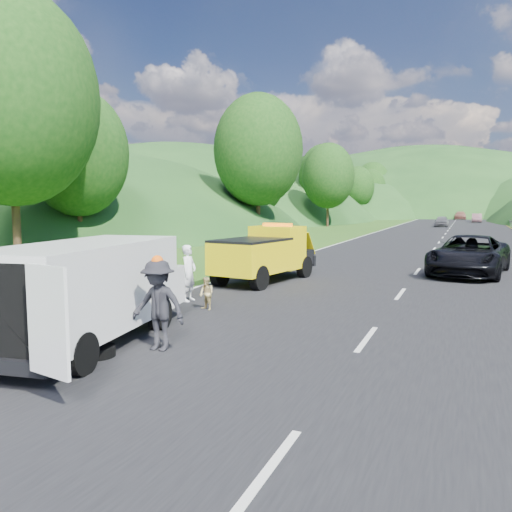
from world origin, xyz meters
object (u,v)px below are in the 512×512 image
at_px(suitcase, 116,288).
at_px(worker, 159,351).
at_px(spare_tire, 99,357).
at_px(tow_truck, 265,254).
at_px(woman, 189,302).
at_px(child, 207,310).
at_px(white_van, 89,288).
at_px(passing_suv, 468,275).

bearing_deg(suitcase, worker, -43.72).
bearing_deg(spare_tire, tow_truck, 93.12).
distance_m(tow_truck, spare_tire, 10.19).
distance_m(tow_truck, woman, 4.75).
bearing_deg(tow_truck, worker, -72.79).
height_order(tow_truck, child, tow_truck).
bearing_deg(child, worker, -53.49).
height_order(tow_truck, white_van, tow_truck).
bearing_deg(child, tow_truck, 116.82).
xyz_separation_m(white_van, child, (0.60, 4.02, -1.24)).
bearing_deg(suitcase, woman, 7.22).
distance_m(spare_tire, passing_suv, 16.61).
distance_m(woman, passing_suv, 12.49).
xyz_separation_m(tow_truck, woman, (-0.68, -4.57, -1.09)).
xyz_separation_m(tow_truck, passing_suv, (7.24, 5.09, -1.09)).
relative_size(tow_truck, passing_suv, 0.91).
relative_size(worker, spare_tire, 2.82).
bearing_deg(white_van, suitcase, 114.11).
distance_m(child, spare_tire, 4.63).
relative_size(tow_truck, suitcase, 8.63).
height_order(woman, spare_tire, woman).
height_order(woman, worker, worker).
relative_size(child, suitcase, 1.49).
xyz_separation_m(woman, suitcase, (-2.52, -0.32, 0.31)).
height_order(white_van, child, white_van).
relative_size(tow_truck, worker, 2.91).
xyz_separation_m(suitcase, passing_suv, (10.43, 9.98, -0.31)).
height_order(woman, passing_suv, woman).
distance_m(tow_truck, passing_suv, 8.92).
xyz_separation_m(woman, passing_suv, (7.91, 9.66, 0.00)).
distance_m(child, worker, 3.91).
bearing_deg(spare_tire, woman, 102.48).
xyz_separation_m(woman, child, (1.11, -0.92, 0.00)).
height_order(child, suitcase, suitcase).
height_order(white_van, suitcase, white_van).
distance_m(white_van, suitcase, 5.60).
distance_m(child, suitcase, 3.69).
height_order(tow_truck, worker, tow_truck).
xyz_separation_m(worker, spare_tire, (-0.84, -0.84, 0.00)).
height_order(woman, child, woman).
xyz_separation_m(white_van, woman, (-0.51, 4.93, -1.24)).
relative_size(spare_tire, passing_suv, 0.11).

